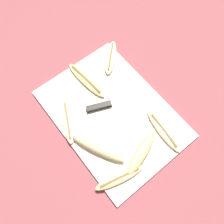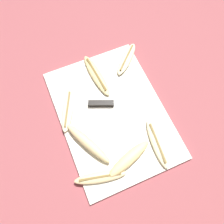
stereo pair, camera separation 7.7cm
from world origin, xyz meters
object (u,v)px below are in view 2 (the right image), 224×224
object	(u,v)px
banana_mellow_near	(88,143)
banana_ripe_center	(100,177)
banana_spotted_left	(96,75)
banana_bright_far	(68,110)
banana_pale_long	(126,59)
banana_cream_curved	(157,143)
knife	(107,104)
banana_golden_short	(129,159)

from	to	relation	value
banana_mellow_near	banana_ripe_center	xyz separation A→B (m)	(0.11, -0.00, -0.01)
banana_spotted_left	banana_bright_far	bearing A→B (deg)	-57.91
banana_mellow_near	banana_ripe_center	world-z (taller)	banana_mellow_near
banana_spotted_left	banana_mellow_near	xyz separation A→B (m)	(0.24, -0.12, 0.01)
banana_spotted_left	banana_pale_long	xyz separation A→B (m)	(-0.02, 0.14, 0.00)
banana_mellow_near	banana_cream_curved	world-z (taller)	banana_mellow_near
banana_bright_far	banana_pale_long	world-z (taller)	banana_pale_long
banana_bright_far	banana_cream_curved	world-z (taller)	banana_cream_curved
knife	banana_pale_long	world-z (taller)	banana_pale_long
banana_cream_curved	banana_ripe_center	distance (m)	0.22
banana_ripe_center	banana_pale_long	distance (m)	0.45
banana_mellow_near	banana_cream_curved	distance (m)	0.23
banana_bright_far	banana_pale_long	bearing A→B (deg)	111.93
banana_ripe_center	banana_spotted_left	bearing A→B (deg)	160.24
banana_mellow_near	banana_bright_far	bearing A→B (deg)	-171.20
banana_spotted_left	banana_pale_long	distance (m)	0.14
banana_spotted_left	banana_cream_curved	size ratio (longest dim) A/B	1.12
banana_cream_curved	banana_bright_far	bearing A→B (deg)	-134.85
banana_spotted_left	banana_cream_curved	bearing A→B (deg)	15.37
banana_spotted_left	knife	bearing A→B (deg)	-3.34
knife	banana_ripe_center	size ratio (longest dim) A/B	1.24
knife	banana_ripe_center	distance (m)	0.26
knife	banana_bright_far	xyz separation A→B (m)	(-0.03, -0.14, 0.00)
knife	banana_mellow_near	distance (m)	0.16
banana_golden_short	banana_ripe_center	distance (m)	0.11
knife	banana_cream_curved	bearing A→B (deg)	48.47
knife	banana_spotted_left	bearing A→B (deg)	-160.61
banana_golden_short	banana_mellow_near	distance (m)	0.14
banana_spotted_left	banana_ripe_center	xyz separation A→B (m)	(0.35, -0.13, 0.00)
banana_pale_long	banana_ripe_center	bearing A→B (deg)	-35.04
banana_bright_far	banana_cream_curved	distance (m)	0.33
banana_bright_far	banana_mellow_near	bearing A→B (deg)	8.80
banana_bright_far	banana_pale_long	size ratio (longest dim) A/B	1.19
banana_cream_curved	banana_ripe_center	size ratio (longest dim) A/B	1.04
banana_golden_short	banana_cream_curved	size ratio (longest dim) A/B	0.99
knife	banana_cream_curved	world-z (taller)	banana_cream_curved
banana_bright_far	banana_ripe_center	size ratio (longest dim) A/B	0.99
banana_spotted_left	banana_ripe_center	distance (m)	0.37
knife	banana_golden_short	xyz separation A→B (m)	(0.21, -0.01, 0.01)
banana_bright_far	banana_ripe_center	distance (m)	0.26
banana_mellow_near	banana_bright_far	size ratio (longest dim) A/B	1.12
banana_golden_short	banana_mellow_near	size ratio (longest dim) A/B	0.93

